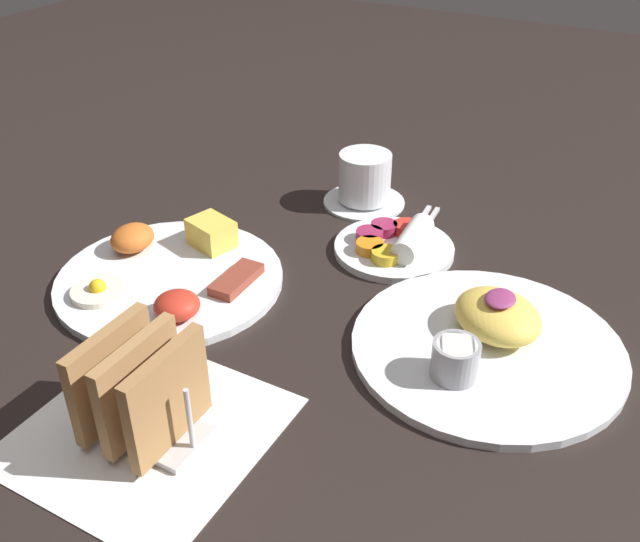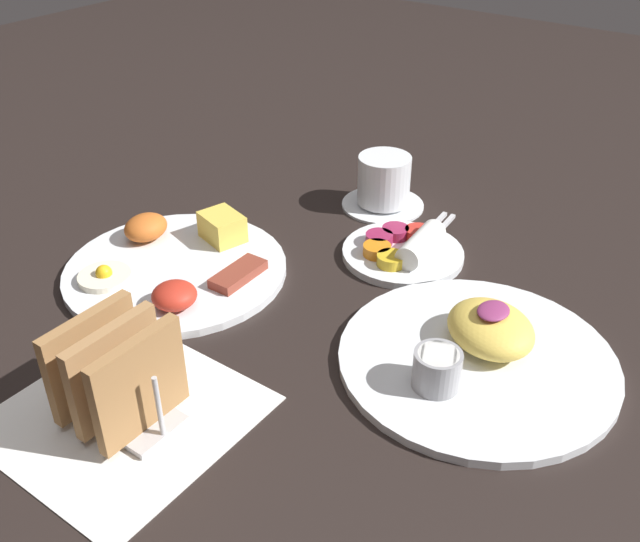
% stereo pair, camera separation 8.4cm
% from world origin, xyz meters
% --- Properties ---
extents(ground_plane, '(3.00, 3.00, 0.00)m').
position_xyz_m(ground_plane, '(0.00, 0.00, 0.00)').
color(ground_plane, black).
extents(napkin_flat, '(0.22, 0.22, 0.00)m').
position_xyz_m(napkin_flat, '(-0.22, 0.07, 0.00)').
color(napkin_flat, white).
rests_on(napkin_flat, ground_plane).
extents(plate_breakfast, '(0.28, 0.28, 0.05)m').
position_xyz_m(plate_breakfast, '(-0.01, 0.21, 0.01)').
color(plate_breakfast, white).
rests_on(plate_breakfast, ground_plane).
extents(plate_condiments, '(0.17, 0.16, 0.04)m').
position_xyz_m(plate_condiments, '(0.19, -0.00, 0.01)').
color(plate_condiments, white).
rests_on(plate_condiments, ground_plane).
extents(plate_foreground, '(0.29, 0.29, 0.06)m').
position_xyz_m(plate_foreground, '(0.05, -0.17, 0.01)').
color(plate_foreground, white).
rests_on(plate_foreground, ground_plane).
extents(toast_rack, '(0.10, 0.12, 0.10)m').
position_xyz_m(toast_rack, '(-0.22, 0.07, 0.05)').
color(toast_rack, '#B7B7BC').
rests_on(toast_rack, ground_plane).
extents(coffee_cup, '(0.12, 0.12, 0.08)m').
position_xyz_m(coffee_cup, '(0.29, 0.10, 0.04)').
color(coffee_cup, white).
rests_on(coffee_cup, ground_plane).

